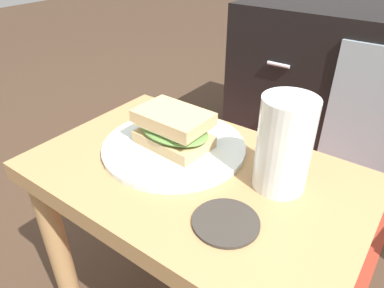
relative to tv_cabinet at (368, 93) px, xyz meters
name	(u,v)px	position (x,y,z in m)	size (l,w,h in m)	color
side_table	(194,210)	(-0.10, -0.95, 0.08)	(0.56, 0.36, 0.46)	#A37A4C
tv_cabinet	(368,93)	(0.00, 0.00, 0.00)	(0.96, 0.46, 0.58)	black
area_rug	(209,187)	(-0.36, -0.50, -0.29)	(1.14, 0.66, 0.01)	maroon
plate	(174,146)	(-0.17, -0.92, 0.17)	(0.26, 0.26, 0.01)	silver
sandwich_front	(174,129)	(-0.17, -0.92, 0.21)	(0.15, 0.10, 0.07)	tan
beer_glass	(284,147)	(0.03, -0.90, 0.24)	(0.08, 0.08, 0.15)	silver
coaster	(226,222)	(0.01, -1.02, 0.17)	(0.09, 0.09, 0.01)	#332D28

